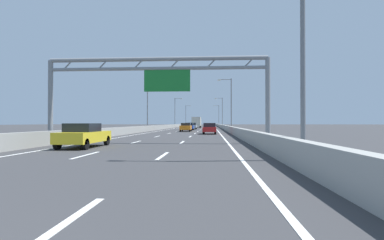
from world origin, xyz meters
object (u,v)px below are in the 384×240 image
(streetlamp_left_mid, at_px, (149,102))
(silver_car, at_px, (192,126))
(streetlamp_left_far, at_px, (176,111))
(yellow_car, at_px, (84,135))
(sign_gantry, at_px, (158,77))
(streetlamp_right_far, at_px, (222,110))
(orange_car, at_px, (186,127))
(box_truck, at_px, (197,122))
(streetlamp_right_near, at_px, (297,27))
(red_car, at_px, (209,128))
(streetlamp_right_mid, at_px, (230,101))
(green_car, at_px, (190,125))
(blue_car, at_px, (189,126))
(streetlamp_right_distant, at_px, (218,114))
(streetlamp_left_distant, at_px, (186,114))

(streetlamp_left_mid, xyz_separation_m, silver_car, (7.36, 11.70, -4.66))
(streetlamp_left_far, xyz_separation_m, yellow_car, (3.69, -76.89, -4.65))
(sign_gantry, bearing_deg, streetlamp_right_far, 84.24)
(streetlamp_left_mid, bearing_deg, streetlamp_right_far, 70.05)
(streetlamp_right_far, bearing_deg, sign_gantry, -95.76)
(orange_car, relative_size, box_truck, 0.53)
(streetlamp_right_near, distance_m, red_car, 27.00)
(streetlamp_left_far, relative_size, orange_car, 2.13)
(sign_gantry, bearing_deg, streetlamp_right_mid, 77.01)
(green_car, bearing_deg, yellow_car, -90.25)
(blue_car, height_order, green_car, blue_car)
(streetlamp_right_far, bearing_deg, streetlamp_left_far, 180.00)
(streetlamp_right_near, relative_size, streetlamp_right_far, 1.00)
(silver_car, distance_m, orange_car, 16.28)
(streetlamp_right_distant, bearing_deg, streetlamp_left_distant, 180.00)
(streetlamp_right_mid, xyz_separation_m, green_car, (-10.86, 51.58, -4.66))
(streetlamp_right_distant, height_order, orange_car, streetlamp_right_distant)
(yellow_car, xyz_separation_m, silver_car, (3.66, 47.47, -0.01))
(orange_car, xyz_separation_m, box_truck, (0.01, 36.33, 0.94))
(streetlamp_left_distant, bearing_deg, streetlamp_right_mid, -79.71)
(streetlamp_right_distant, relative_size, red_car, 2.25)
(streetlamp_right_distant, relative_size, yellow_car, 2.14)
(streetlamp_right_near, relative_size, streetlamp_left_far, 1.00)
(streetlamp_right_far, bearing_deg, yellow_car, -98.31)
(green_car, xyz_separation_m, orange_car, (3.22, -56.16, 0.00))
(streetlamp_right_near, xyz_separation_m, red_car, (-3.66, 26.35, -4.66))
(streetlamp_right_far, xyz_separation_m, box_truck, (-7.63, -9.38, -3.71))
(green_car, distance_m, red_car, 66.76)
(streetlamp_left_mid, bearing_deg, green_car, 85.49)
(streetlamp_right_far, height_order, orange_car, streetlamp_right_far)
(streetlamp_right_distant, relative_size, blue_car, 2.09)
(green_car, bearing_deg, streetlamp_left_distant, 97.56)
(sign_gantry, distance_m, yellow_car, 6.82)
(streetlamp_left_mid, xyz_separation_m, streetlamp_right_far, (14.93, 41.13, 0.00))
(streetlamp_right_far, bearing_deg, streetlamp_left_mid, -109.95)
(streetlamp_right_mid, distance_m, box_truck, 32.86)
(sign_gantry, distance_m, streetlamp_right_distant, 114.42)
(streetlamp_left_mid, bearing_deg, silver_car, 57.84)
(streetlamp_right_near, xyz_separation_m, green_car, (-10.86, 92.71, -4.66))
(yellow_car, height_order, blue_car, yellow_car)
(sign_gantry, height_order, silver_car, sign_gantry)
(streetlamp_left_mid, height_order, box_truck, streetlamp_left_mid)
(green_car, relative_size, orange_car, 0.94)
(sign_gantry, bearing_deg, streetlamp_left_distant, 93.79)
(streetlamp_right_near, height_order, streetlamp_right_far, same)
(streetlamp_right_mid, xyz_separation_m, red_car, (-3.66, -14.78, -4.66))
(streetlamp_left_mid, relative_size, green_car, 2.26)
(green_car, bearing_deg, blue_car, -86.21)
(blue_car, bearing_deg, sign_gantry, -89.45)
(yellow_car, bearing_deg, streetlamp_right_far, 81.69)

